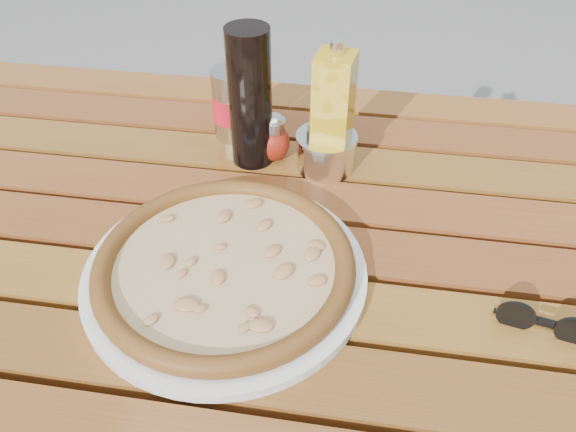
# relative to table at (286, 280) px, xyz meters

# --- Properties ---
(table) EXTENTS (1.40, 0.90, 0.75)m
(table) POSITION_rel_table_xyz_m (0.00, 0.00, 0.00)
(table) COLOR #3A1C0D
(table) RESTS_ON ground
(plate) EXTENTS (0.42, 0.42, 0.01)m
(plate) POSITION_rel_table_xyz_m (-0.07, -0.08, 0.08)
(plate) COLOR silver
(plate) RESTS_ON table
(pizza) EXTENTS (0.38, 0.38, 0.03)m
(pizza) POSITION_rel_table_xyz_m (-0.07, -0.08, 0.10)
(pizza) COLOR beige
(pizza) RESTS_ON plate
(pepper_shaker) EXTENTS (0.07, 0.07, 0.08)m
(pepper_shaker) POSITION_rel_table_xyz_m (-0.05, 0.19, 0.11)
(pepper_shaker) COLOR #A32312
(pepper_shaker) RESTS_ON table
(oregano_shaker) EXTENTS (0.07, 0.07, 0.08)m
(oregano_shaker) POSITION_rel_table_xyz_m (0.02, 0.18, 0.11)
(oregano_shaker) COLOR #333B17
(oregano_shaker) RESTS_ON table
(dark_bottle) EXTENTS (0.09, 0.09, 0.22)m
(dark_bottle) POSITION_rel_table_xyz_m (-0.08, 0.19, 0.19)
(dark_bottle) COLOR black
(dark_bottle) RESTS_ON table
(soda_can) EXTENTS (0.08, 0.08, 0.12)m
(soda_can) POSITION_rel_table_xyz_m (-0.13, 0.25, 0.13)
(soda_can) COLOR #B7B7BC
(soda_can) RESTS_ON table
(olive_oil_cruet) EXTENTS (0.06, 0.06, 0.21)m
(olive_oil_cruet) POSITION_rel_table_xyz_m (0.04, 0.19, 0.17)
(olive_oil_cruet) COLOR #C09514
(olive_oil_cruet) RESTS_ON table
(parmesan_tin) EXTENTS (0.11, 0.11, 0.07)m
(parmesan_tin) POSITION_rel_table_xyz_m (0.04, 0.18, 0.11)
(parmesan_tin) COLOR silver
(parmesan_tin) RESTS_ON table
(sunglasses) EXTENTS (0.11, 0.04, 0.04)m
(sunglasses) POSITION_rel_table_xyz_m (0.32, -0.10, 0.09)
(sunglasses) COLOR black
(sunglasses) RESTS_ON table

